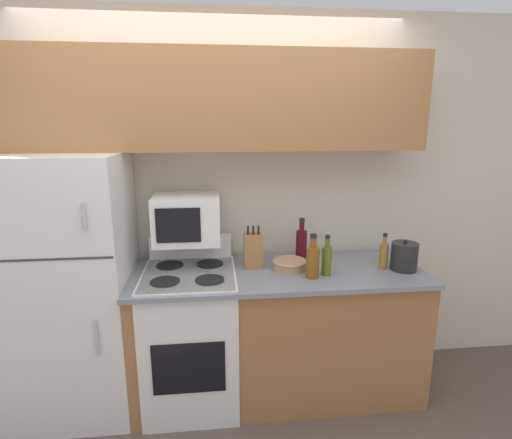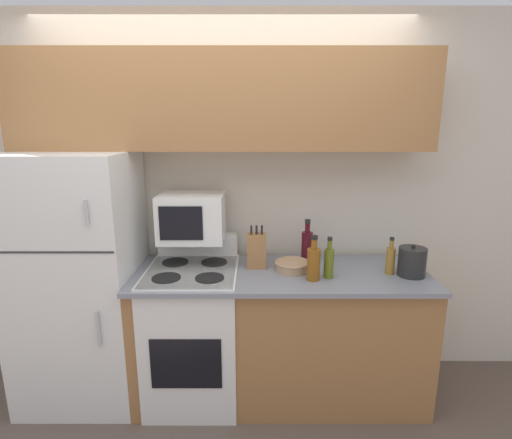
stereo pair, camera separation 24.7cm
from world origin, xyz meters
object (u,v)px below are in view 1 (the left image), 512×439
(knife_block, at_px, (253,250))
(bowl, at_px, (289,264))
(stove, at_px, (191,335))
(microwave, at_px, (187,219))
(bottle_vinegar, at_px, (384,255))
(refrigerator, at_px, (70,287))
(bottle_wine_red, at_px, (301,244))
(bottle_olive_oil, at_px, (327,259))
(bottle_whiskey, at_px, (313,261))
(kettle, at_px, (404,256))

(knife_block, xyz_separation_m, bowl, (0.23, -0.07, -0.08))
(stove, relative_size, microwave, 2.52)
(bottle_vinegar, bearing_deg, bowl, 175.15)
(refrigerator, relative_size, knife_block, 5.78)
(knife_block, distance_m, bottle_wine_red, 0.36)
(bottle_vinegar, xyz_separation_m, bottle_olive_oil, (-0.40, -0.07, 0.01))
(refrigerator, relative_size, bowl, 7.29)
(knife_block, relative_size, bottle_olive_oil, 1.10)
(stove, distance_m, microwave, 0.77)
(stove, distance_m, bottle_whiskey, 0.94)
(refrigerator, bearing_deg, bottle_vinegar, -1.72)
(stove, bearing_deg, microwave, 93.05)
(bottle_olive_oil, bearing_deg, kettle, 3.65)
(microwave, bearing_deg, knife_block, -7.05)
(knife_block, xyz_separation_m, bottle_wine_red, (0.35, 0.10, 0.00))
(bowl, bearing_deg, microwave, 169.38)
(microwave, bearing_deg, refrigerator, -171.07)
(stove, xyz_separation_m, bottle_whiskey, (0.76, -0.14, 0.54))
(stove, distance_m, kettle, 1.48)
(microwave, relative_size, knife_block, 1.47)
(stove, height_order, knife_block, knife_block)
(microwave, xyz_separation_m, bottle_vinegar, (1.27, -0.18, -0.23))
(microwave, distance_m, bottle_whiskey, 0.85)
(stove, xyz_separation_m, knife_block, (0.42, 0.09, 0.54))
(stove, bearing_deg, bottle_wine_red, 13.55)
(bottle_wine_red, bearing_deg, bowl, -124.19)
(stove, height_order, bowl, stove)
(stove, relative_size, bottle_olive_oil, 4.08)
(knife_block, bearing_deg, bottle_whiskey, -33.19)
(microwave, bearing_deg, bottle_olive_oil, -15.49)
(bottle_wine_red, bearing_deg, knife_block, -164.12)
(bottle_whiskey, bearing_deg, knife_block, 146.81)
(bottle_olive_oil, bearing_deg, bottle_vinegar, 9.35)
(bottle_vinegar, relative_size, kettle, 1.17)
(stove, bearing_deg, bottle_vinegar, -1.66)
(bottle_wine_red, height_order, bottle_vinegar, bottle_wine_red)
(bottle_whiskey, height_order, bottle_olive_oil, bottle_whiskey)
(kettle, bearing_deg, bottle_wine_red, 157.92)
(stove, xyz_separation_m, microwave, (-0.01, 0.14, 0.75))
(bottle_whiskey, relative_size, bottle_olive_oil, 1.08)
(knife_block, height_order, bowl, knife_block)
(refrigerator, bearing_deg, knife_block, 3.09)
(refrigerator, relative_size, stove, 1.56)
(refrigerator, height_order, kettle, refrigerator)
(stove, distance_m, bottle_vinegar, 1.37)
(refrigerator, relative_size, bottle_olive_oil, 6.36)
(bottle_olive_oil, distance_m, kettle, 0.53)
(bowl, height_order, bottle_vinegar, bottle_vinegar)
(bottle_vinegar, distance_m, kettle, 0.13)
(bottle_wine_red, distance_m, kettle, 0.67)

